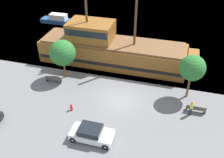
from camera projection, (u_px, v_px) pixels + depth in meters
ground_plane at (120, 100)px, 27.56m from camera, size 160.00×160.00×0.00m
pirate_ship at (110, 49)px, 33.10m from camera, size 20.59×4.94×11.07m
moored_boat_dockside at (61, 20)px, 45.29m from camera, size 7.68×1.86×1.66m
parked_car_curb_front at (91, 133)px, 22.57m from camera, size 3.92×1.89×1.40m
fire_hydrant at (71, 107)px, 25.96m from camera, size 0.42×0.25×0.76m
bench_promenade_east at (53, 79)px, 30.09m from camera, size 1.74×0.45×0.85m
bench_promenade_west at (196, 109)px, 25.69m from camera, size 1.98×0.45×0.85m
pedestrian_walking_near at (191, 108)px, 25.10m from camera, size 0.32×0.32×1.77m
tree_row_east at (63, 53)px, 29.31m from camera, size 3.10×3.10×4.98m
tree_row_mideast at (192, 68)px, 25.96m from camera, size 2.76×2.76×5.15m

